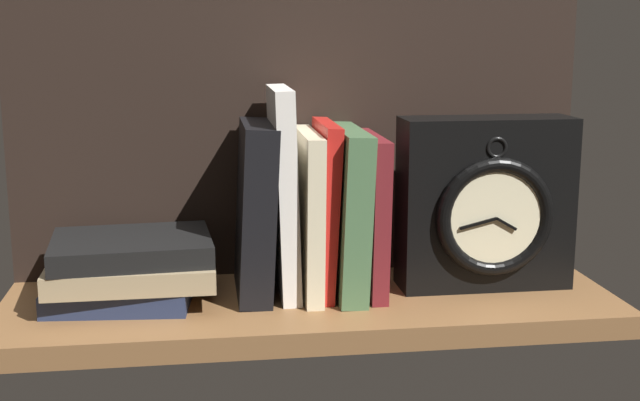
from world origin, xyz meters
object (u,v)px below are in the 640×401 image
book_white_catcher (284,192)px  book_maroon_dawkins (370,213)px  book_black_skeptic (256,210)px  framed_clock (486,205)px  book_cream_twain (304,213)px  book_red_requiem (323,208)px  book_stack_side (129,269)px  book_green_romantic (347,211)px

book_white_catcher → book_maroon_dawkins: 10.22cm
book_black_skeptic → framed_clock: bearing=-2.6°
book_cream_twain → framed_clock: size_ratio=0.93×
book_black_skeptic → book_red_requiem: (7.60, 0.00, -0.02)cm
book_black_skeptic → book_maroon_dawkins: bearing=0.0°
book_red_requiem → framed_clock: (18.66, -1.21, 0.07)cm
book_black_skeptic → book_red_requiem: bearing=0.0°
book_black_skeptic → book_stack_side: size_ratio=1.06×
book_green_romantic → book_stack_side: size_ratio=1.01×
book_black_skeptic → book_maroon_dawkins: size_ratio=1.09×
book_maroon_dawkins → book_stack_side: (-26.99, -1.06, -5.15)cm
book_red_requiem → book_green_romantic: book_red_requiem is taller
book_white_catcher → book_cream_twain: 3.37cm
book_cream_twain → book_green_romantic: (4.83, 0.00, 0.12)cm
book_green_romantic → book_stack_side: (-24.27, -1.06, -5.52)cm
book_green_romantic → book_maroon_dawkins: book_green_romantic is taller
book_green_romantic → book_stack_side: 24.91cm
book_cream_twain → book_stack_side: size_ratio=1.00×
book_cream_twain → book_red_requiem: 2.20cm
book_maroon_dawkins → framed_clock: size_ratio=0.90×
book_black_skeptic → framed_clock: (26.25, -1.21, 0.05)cm
book_green_romantic → framed_clock: framed_clock is taller
book_white_catcher → book_green_romantic: size_ratio=1.25×
book_white_catcher → book_stack_side: (-17.14, -1.06, -7.85)cm
framed_clock → book_cream_twain: bearing=176.7°
book_red_requiem → framed_clock: framed_clock is taller
framed_clock → book_white_catcher: bearing=177.0°
book_red_requiem → book_green_romantic: (2.69, -0.00, -0.39)cm
book_black_skeptic → book_cream_twain: bearing=0.0°
book_stack_side → book_maroon_dawkins: bearing=2.2°
book_green_romantic → framed_clock: size_ratio=0.94×
book_red_requiem → book_cream_twain: bearing=-180.0°
book_red_requiem → book_maroon_dawkins: (5.41, -0.00, -0.75)cm
framed_clock → book_stack_side: bearing=179.8°
book_white_catcher → book_stack_side: book_white_catcher is taller
book_maroon_dawkins → book_stack_side: size_ratio=0.97×
book_black_skeptic → book_stack_side: 15.23cm
framed_clock → book_stack_side: size_ratio=1.07×
book_white_catcher → framed_clock: 23.21cm
framed_clock → book_red_requiem: bearing=176.3°
book_white_catcher → book_maroon_dawkins: bearing=0.0°
book_black_skeptic → book_green_romantic: bearing=0.0°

